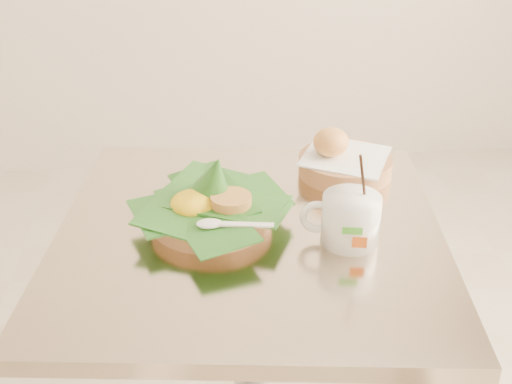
{
  "coord_description": "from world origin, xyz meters",
  "views": [
    {
      "loc": [
        -0.0,
        -1.02,
        1.37
      ],
      "look_at": [
        0.11,
        -0.02,
        0.82
      ],
      "focal_mm": 45.0,
      "sensor_mm": 36.0,
      "label": 1
    }
  ],
  "objects": [
    {
      "name": "bread_basket",
      "position": [
        0.31,
        0.17,
        0.78
      ],
      "size": [
        0.22,
        0.22,
        0.1
      ],
      "rotation": [
        0.0,
        0.0,
        0.33
      ],
      "color": "#BA804F",
      "rests_on": "cafe_table"
    },
    {
      "name": "rice_basket",
      "position": [
        0.03,
        0.0,
        0.79
      ],
      "size": [
        0.28,
        0.28,
        0.14
      ],
      "rotation": [
        0.0,
        0.0,
        0.16
      ],
      "color": "#BA804F",
      "rests_on": "cafe_table"
    },
    {
      "name": "cafe_table",
      "position": [
        0.09,
        -0.03,
        0.53
      ],
      "size": [
        0.78,
        0.78,
        0.75
      ],
      "rotation": [
        0.0,
        0.0,
        -0.13
      ],
      "color": "gray",
      "rests_on": "floor"
    },
    {
      "name": "coffee_mug",
      "position": [
        0.26,
        -0.09,
        0.8
      ],
      "size": [
        0.14,
        0.11,
        0.18
      ],
      "rotation": [
        0.0,
        0.0,
        -0.2
      ],
      "color": "white",
      "rests_on": "cafe_table"
    }
  ]
}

